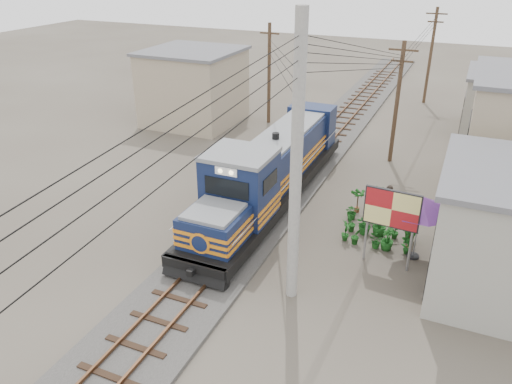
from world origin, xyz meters
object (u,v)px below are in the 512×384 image
at_px(market_umbrella, 421,204).
at_px(vendor, 388,201).
at_px(locomotive, 271,172).
at_px(billboard, 392,211).

xyz_separation_m(market_umbrella, vendor, (-1.67, 3.10, -1.64)).
bearing_deg(vendor, market_umbrella, 91.84).
height_order(market_umbrella, vendor, market_umbrella).
xyz_separation_m(locomotive, vendor, (5.58, 0.84, -0.85)).
bearing_deg(locomotive, billboard, -27.59).
xyz_separation_m(billboard, market_umbrella, (0.96, 1.02, 0.02)).
height_order(locomotive, billboard, locomotive).
distance_m(billboard, market_umbrella, 1.40).
bearing_deg(locomotive, market_umbrella, -17.33).
bearing_deg(billboard, market_umbrella, 50.85).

